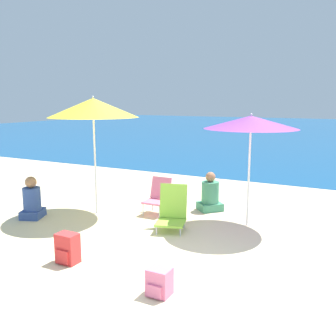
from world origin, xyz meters
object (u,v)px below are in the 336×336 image
object	(u,v)px
beach_umbrella_yellow	(93,108)
person_seated_far	(210,195)
beach_chair_lime	(172,211)
person_seated_near	(32,201)
backpack_red	(67,249)
beach_umbrella_purple	(251,122)
beach_chair_pink	(158,195)
backpack_pink	(159,282)

from	to	relation	value
beach_umbrella_yellow	person_seated_far	distance (m)	2.95
beach_chair_lime	person_seated_near	distance (m)	2.79
backpack_red	beach_umbrella_purple	bearing A→B (deg)	56.78
person_seated_near	beach_chair_pink	bearing A→B (deg)	12.24
beach_umbrella_purple	backpack_pink	xyz separation A→B (m)	(-0.23, -2.93, -1.72)
person_seated_near	backpack_pink	size ratio (longest dim) A/B	2.49
beach_umbrella_yellow	backpack_red	size ratio (longest dim) A/B	5.48
beach_umbrella_yellow	beach_chair_pink	bearing A→B (deg)	27.62
beach_chair_pink	person_seated_far	bearing A→B (deg)	37.33
beach_umbrella_yellow	backpack_red	world-z (taller)	beach_umbrella_yellow
beach_umbrella_yellow	person_seated_near	distance (m)	2.17
backpack_red	backpack_pink	bearing A→B (deg)	-6.70
beach_umbrella_purple	beach_umbrella_yellow	xyz separation A→B (m)	(-2.92, -0.66, 0.24)
beach_umbrella_purple	backpack_pink	distance (m)	3.40
person_seated_far	beach_umbrella_yellow	bearing A→B (deg)	-103.59
beach_umbrella_yellow	beach_chair_lime	world-z (taller)	beach_umbrella_yellow
beach_umbrella_yellow	backpack_pink	xyz separation A→B (m)	(2.70, -2.27, -1.95)
beach_chair_pink	person_seated_far	size ratio (longest dim) A/B	0.89
person_seated_near	backpack_red	world-z (taller)	person_seated_near
backpack_red	person_seated_far	bearing A→B (deg)	75.78
beach_umbrella_purple	beach_chair_lime	distance (m)	2.08
beach_chair_pink	person_seated_near	distance (m)	2.46
person_seated_far	backpack_red	size ratio (longest dim) A/B	1.90
beach_chair_pink	beach_chair_lime	size ratio (longest dim) A/B	0.91
beach_chair_pink	beach_umbrella_yellow	bearing A→B (deg)	-152.97
person_seated_near	person_seated_far	distance (m)	3.55
beach_umbrella_yellow	backpack_red	bearing A→B (deg)	-61.62
beach_umbrella_yellow	backpack_red	distance (m)	3.04
beach_chair_pink	beach_chair_lime	xyz separation A→B (m)	(0.68, -0.73, -0.04)
beach_chair_pink	person_seated_near	xyz separation A→B (m)	(-2.03, -1.40, -0.04)
person_seated_far	backpack_pink	size ratio (longest dim) A/B	2.47
beach_umbrella_purple	backpack_red	world-z (taller)	beach_umbrella_purple
beach_umbrella_yellow	backpack_pink	size ratio (longest dim) A/B	7.13
beach_umbrella_purple	backpack_red	size ratio (longest dim) A/B	4.77
person_seated_far	backpack_pink	world-z (taller)	person_seated_far
beach_umbrella_yellow	beach_chair_pink	world-z (taller)	beach_umbrella_yellow
person_seated_far	beach_chair_pink	bearing A→B (deg)	-98.08
beach_umbrella_purple	person_seated_near	bearing A→B (deg)	-158.87
beach_umbrella_yellow	beach_chair_pink	distance (m)	2.15
beach_umbrella_purple	beach_umbrella_yellow	distance (m)	3.01
beach_umbrella_purple	beach_chair_lime	size ratio (longest dim) A/B	2.58
beach_chair_pink	backpack_red	distance (m)	2.67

